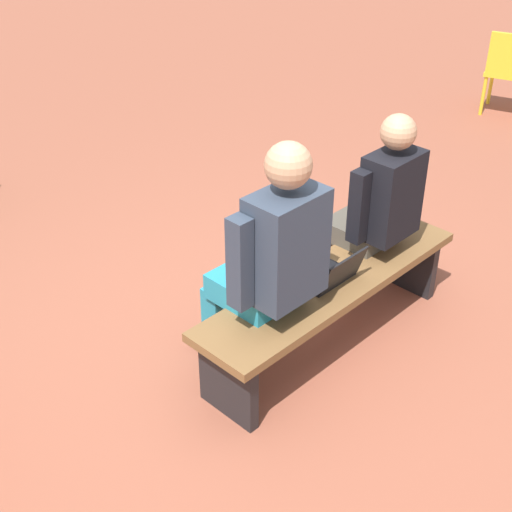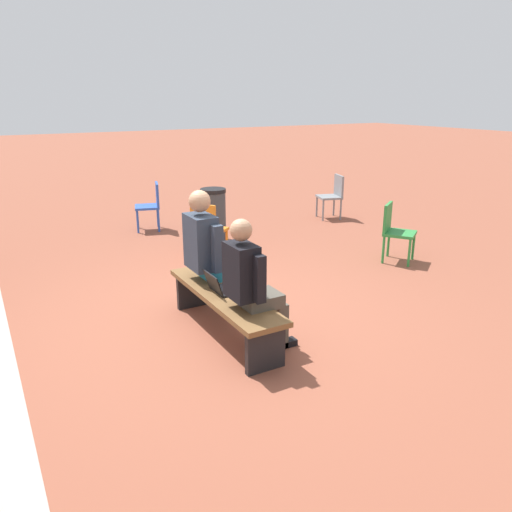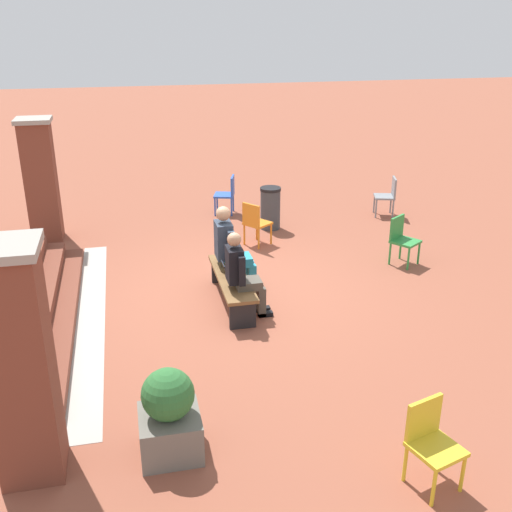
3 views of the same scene
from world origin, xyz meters
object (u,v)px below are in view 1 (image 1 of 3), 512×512
object	(u,v)px
person_adult	(269,259)
plastic_chair_near_bench_left	(509,68)
bench	(331,292)
laptop	(330,274)
person_student	(375,208)

from	to	relation	value
person_adult	plastic_chair_near_bench_left	size ratio (longest dim) A/B	1.67
bench	laptop	world-z (taller)	laptop
bench	person_student	world-z (taller)	person_student
bench	plastic_chair_near_bench_left	size ratio (longest dim) A/B	2.14
bench	person_adult	world-z (taller)	person_adult
laptop	person_adult	bearing A→B (deg)	-11.70
person_student	plastic_chair_near_bench_left	world-z (taller)	person_student
person_student	person_adult	bearing A→B (deg)	-0.42
person_student	plastic_chair_near_bench_left	xyz separation A→B (m)	(-3.63, -1.03, -0.22)
person_student	person_adult	xyz separation A→B (m)	(0.88, -0.01, 0.05)
person_student	plastic_chair_near_bench_left	size ratio (longest dim) A/B	1.54
person_student	person_adult	distance (m)	0.88
person_student	plastic_chair_near_bench_left	bearing A→B (deg)	-164.22
bench	person_student	xyz separation A→B (m)	(-0.44, -0.06, 0.34)
laptop	plastic_chair_near_bench_left	xyz separation A→B (m)	(-4.11, -1.10, -0.02)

